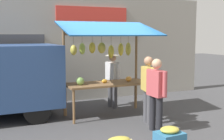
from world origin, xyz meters
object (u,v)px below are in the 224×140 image
Objects in this scene: vendor_with_sunhat at (113,76)px; shopper_in_striped_shirt at (156,90)px; shopper_with_shopping_bag at (148,85)px; produce_crate_side at (170,139)px; market_stall at (106,57)px.

shopper_in_striped_shirt is (0.01, 2.43, 0.01)m from vendor_with_sunhat.
produce_crate_side is at bearing 175.05° from shopper_with_shopping_bag.
produce_crate_side is at bearing -14.67° from vendor_with_sunhat.
produce_crate_side is (0.33, 1.03, -0.73)m from shopper_in_striped_shirt.
vendor_with_sunhat is at bearing -95.66° from produce_crate_side.
market_stall is 4.86× the size of produce_crate_side.
shopper_with_shopping_bag is at bearing -4.69° from vendor_with_sunhat.
shopper_with_shopping_bag reaches higher than shopper_in_striped_shirt.
market_stall is 1.91m from shopper_in_striped_shirt.
market_stall reaches higher than vendor_with_sunhat.
shopper_with_shopping_bag is 3.17× the size of produce_crate_side.
market_stall reaches higher than shopper_in_striped_shirt.
produce_crate_side is (0.48, 1.64, -0.73)m from shopper_with_shopping_bag.
market_stall reaches higher than shopper_with_shopping_bag.
market_stall is at bearing 13.50° from shopper_in_striped_shirt.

